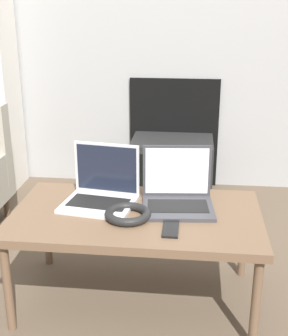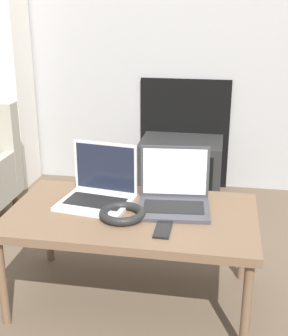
{
  "view_description": "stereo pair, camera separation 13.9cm",
  "coord_description": "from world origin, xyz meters",
  "px_view_note": "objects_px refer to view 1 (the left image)",
  "views": [
    {
      "loc": [
        0.23,
        -1.56,
        1.27
      ],
      "look_at": [
        0.0,
        0.52,
        0.52
      ],
      "focal_mm": 50.0,
      "sensor_mm": 36.0,
      "label": 1
    },
    {
      "loc": [
        0.36,
        -1.54,
        1.27
      ],
      "look_at": [
        0.0,
        0.52,
        0.52
      ],
      "focal_mm": 50.0,
      "sensor_mm": 36.0,
      "label": 2
    }
  ],
  "objects_px": {
    "laptop_left": "(102,190)",
    "phone": "(171,229)",
    "headphones": "(128,214)",
    "laptop_right": "(177,194)",
    "tv": "(172,168)"
  },
  "relations": [
    {
      "from": "laptop_left",
      "to": "laptop_right",
      "type": "relative_size",
      "value": 1.04
    },
    {
      "from": "laptop_right",
      "to": "phone",
      "type": "bearing_deg",
      "value": -98.98
    },
    {
      "from": "laptop_left",
      "to": "phone",
      "type": "xyz_separation_m",
      "value": [
        0.32,
        -0.23,
        -0.05
      ]
    },
    {
      "from": "laptop_left",
      "to": "headphones",
      "type": "xyz_separation_m",
      "value": [
        0.14,
        -0.15,
        -0.04
      ]
    },
    {
      "from": "laptop_left",
      "to": "headphones",
      "type": "distance_m",
      "value": 0.21
    },
    {
      "from": "laptop_right",
      "to": "headphones",
      "type": "relative_size",
      "value": 1.69
    },
    {
      "from": "phone",
      "to": "headphones",
      "type": "bearing_deg",
      "value": 154.94
    },
    {
      "from": "laptop_left",
      "to": "phone",
      "type": "relative_size",
      "value": 2.31
    },
    {
      "from": "laptop_right",
      "to": "headphones",
      "type": "xyz_separation_m",
      "value": [
        -0.2,
        -0.15,
        -0.04
      ]
    },
    {
      "from": "laptop_left",
      "to": "phone",
      "type": "height_order",
      "value": "laptop_left"
    },
    {
      "from": "phone",
      "to": "tv",
      "type": "distance_m",
      "value": 1.39
    },
    {
      "from": "laptop_right",
      "to": "tv",
      "type": "xyz_separation_m",
      "value": [
        -0.08,
        1.13,
        -0.29
      ]
    },
    {
      "from": "laptop_right",
      "to": "headphones",
      "type": "height_order",
      "value": "laptop_right"
    },
    {
      "from": "laptop_left",
      "to": "phone",
      "type": "bearing_deg",
      "value": -27.68
    },
    {
      "from": "phone",
      "to": "tv",
      "type": "height_order",
      "value": "phone"
    }
  ]
}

